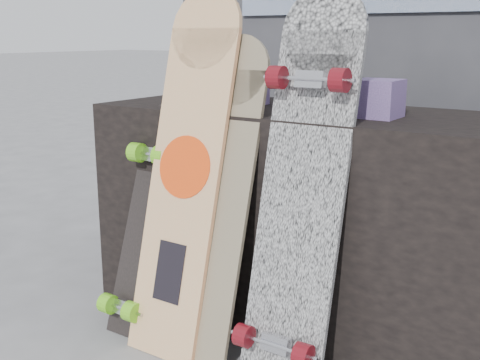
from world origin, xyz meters
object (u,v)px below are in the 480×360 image
Objects in this scene: skateboard_dark at (145,217)px; longboard_geisha at (187,162)px; longboard_cascadia at (303,182)px; vendor_table at (313,219)px; longboard_celtic at (220,190)px.

longboard_geisha is at bearing 2.25° from skateboard_dark.
longboard_geisha is at bearing -177.57° from longboard_cascadia.
vendor_table is 1.33× the size of longboard_cascadia.
longboard_cascadia is 0.66m from skateboard_dark.
skateboard_dark is at bearing -177.63° from longboard_cascadia.
vendor_table is 1.96× the size of skateboard_dark.
longboard_celtic is 0.88× the size of longboard_cascadia.
vendor_table is 0.43m from longboard_cascadia.
longboard_celtic reaches higher than skateboard_dark.
longboard_cascadia is at bearing -68.56° from vendor_table.
longboard_geisha is 1.49× the size of skateboard_dark.
longboard_celtic is at bearing -114.60° from vendor_table.
longboard_celtic is 0.30m from longboard_cascadia.
vendor_table is at bearing 65.40° from longboard_celtic.
skateboard_dark reaches higher than vendor_table.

